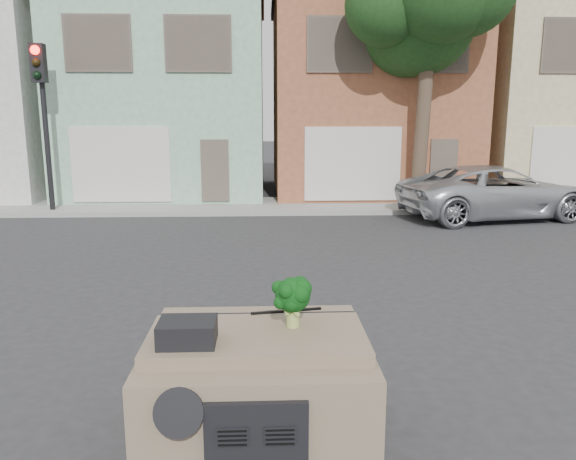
{
  "coord_description": "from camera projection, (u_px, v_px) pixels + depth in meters",
  "views": [
    {
      "loc": [
        0.08,
        -7.82,
        3.0
      ],
      "look_at": [
        0.42,
        0.5,
        1.3
      ],
      "focal_mm": 35.0,
      "sensor_mm": 36.0,
      "label": 1
    }
  ],
  "objects": [
    {
      "name": "tree_near",
      "position": [
        424.0,
        74.0,
        17.2
      ],
      "size": [
        4.4,
        4.0,
        8.5
      ],
      "primitive_type": "cube",
      "color": "#1B3E18",
      "rests_on": "ground"
    },
    {
      "name": "townhouse_beige",
      "position": [
        553.0,
        96.0,
        22.15
      ],
      "size": [
        7.2,
        8.2,
        7.55
      ],
      "primitive_type": "cube",
      "color": "beige",
      "rests_on": "ground"
    },
    {
      "name": "townhouse_mint",
      "position": [
        171.0,
        95.0,
        21.55
      ],
      "size": [
        7.2,
        8.2,
        7.55
      ],
      "primitive_type": "cube",
      "color": "#93C0A0",
      "rests_on": "ground"
    },
    {
      "name": "silver_pickup",
      "position": [
        493.0,
        218.0,
        16.71
      ],
      "size": [
        6.02,
        3.6,
        1.57
      ],
      "primitive_type": "imported",
      "rotation": [
        0.0,
        0.0,
        1.76
      ],
      "color": "#B9BCC1",
      "rests_on": "ground"
    },
    {
      "name": "traffic_signal",
      "position": [
        45.0,
        131.0,
        16.78
      ],
      "size": [
        0.4,
        0.4,
        5.1
      ],
      "primitive_type": "cube",
      "color": "black",
      "rests_on": "ground"
    },
    {
      "name": "sidewalk",
      "position": [
        263.0,
        206.0,
        18.52
      ],
      "size": [
        40.0,
        3.0,
        0.15
      ],
      "primitive_type": "cube",
      "color": "gray",
      "rests_on": "ground"
    },
    {
      "name": "car_dashboard",
      "position": [
        258.0,
        384.0,
        5.2
      ],
      "size": [
        2.0,
        1.8,
        1.12
      ],
      "primitive_type": "cube",
      "color": "#7B6953",
      "rests_on": "ground"
    },
    {
      "name": "ground_plane",
      "position": [
        261.0,
        323.0,
        8.25
      ],
      "size": [
        120.0,
        120.0,
        0.0
      ],
      "primitive_type": "plane",
      "color": "#303033",
      "rests_on": "ground"
    },
    {
      "name": "instrument_hump",
      "position": [
        187.0,
        332.0,
        4.71
      ],
      "size": [
        0.48,
        0.38,
        0.2
      ],
      "primitive_type": "cube",
      "color": "black",
      "rests_on": "car_dashboard"
    },
    {
      "name": "wiper_arm",
      "position": [
        286.0,
        311.0,
        5.47
      ],
      "size": [
        0.69,
        0.15,
        0.02
      ],
      "primitive_type": "cube",
      "rotation": [
        0.0,
        0.0,
        0.17
      ],
      "color": "black",
      "rests_on": "car_dashboard"
    },
    {
      "name": "broccoli",
      "position": [
        293.0,
        302.0,
        5.05
      ],
      "size": [
        0.39,
        0.39,
        0.47
      ],
      "primitive_type": "cube",
      "rotation": [
        0.0,
        0.0,
        4.7
      ],
      "color": "black",
      "rests_on": "car_dashboard"
    },
    {
      "name": "townhouse_tan",
      "position": [
        365.0,
        95.0,
        21.85
      ],
      "size": [
        7.2,
        8.2,
        7.55
      ],
      "primitive_type": "cube",
      "color": "#965538",
      "rests_on": "ground"
    }
  ]
}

